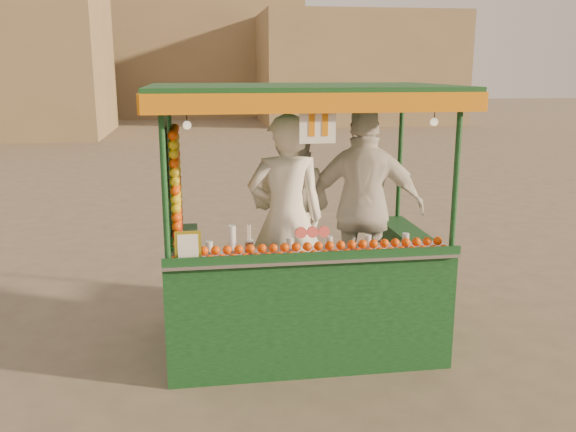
{
  "coord_description": "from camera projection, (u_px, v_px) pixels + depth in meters",
  "views": [
    {
      "loc": [
        -0.63,
        -5.08,
        2.49
      ],
      "look_at": [
        0.16,
        0.14,
        1.22
      ],
      "focal_mm": 38.19,
      "sensor_mm": 36.0,
      "label": 1
    }
  ],
  "objects": [
    {
      "name": "building_center",
      "position": [
        167.0,
        50.0,
        33.29
      ],
      "size": [
        14.0,
        7.0,
        7.0
      ],
      "primitive_type": "cube",
      "color": "#89734E",
      "rests_on": "ground"
    },
    {
      "name": "vendor_left",
      "position": [
        286.0,
        219.0,
        5.41
      ],
      "size": [
        0.69,
        0.46,
        1.86
      ],
      "rotation": [
        0.0,
        0.0,
        3.11
      ],
      "color": "white",
      "rests_on": "ground"
    },
    {
      "name": "vendor_right",
      "position": [
        364.0,
        209.0,
        5.69
      ],
      "size": [
        1.18,
        0.66,
        1.9
      ],
      "rotation": [
        0.0,
        0.0,
        2.95
      ],
      "color": "silver",
      "rests_on": "ground"
    },
    {
      "name": "building_right",
      "position": [
        355.0,
        68.0,
        29.06
      ],
      "size": [
        9.0,
        6.0,
        5.0
      ],
      "primitive_type": "cube",
      "color": "#89734E",
      "rests_on": "ground"
    },
    {
      "name": "juice_cart",
      "position": [
        295.0,
        268.0,
        5.46
      ],
      "size": [
        2.6,
        1.68,
        2.36
      ],
      "color": "black",
      "rests_on": "ground"
    },
    {
      "name": "vendor_middle",
      "position": [
        291.0,
        211.0,
        5.87
      ],
      "size": [
        1.1,
        1.04,
        1.78
      ],
      "rotation": [
        0.0,
        0.0,
        2.56
      ],
      "color": "beige",
      "rests_on": "ground"
    },
    {
      "name": "ground",
      "position": [
        273.0,
        351.0,
        5.56
      ],
      "size": [
        90.0,
        90.0,
        0.0
      ],
      "primitive_type": "plane",
      "color": "brown",
      "rests_on": "ground"
    }
  ]
}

